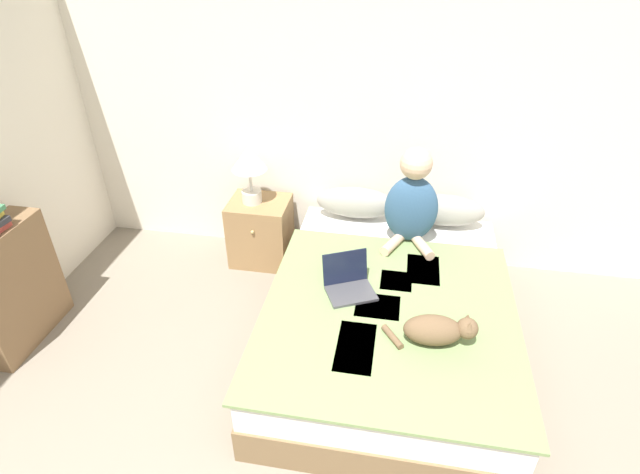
{
  "coord_description": "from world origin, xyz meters",
  "views": [
    {
      "loc": [
        0.15,
        -0.31,
        2.44
      ],
      "look_at": [
        -0.29,
        2.18,
        0.8
      ],
      "focal_mm": 28.0,
      "sensor_mm": 36.0,
      "label": 1
    }
  ],
  "objects_px": {
    "pillow_near": "(356,203)",
    "pillow_far": "(443,210)",
    "nightstand": "(261,231)",
    "person_sitting": "(412,202)",
    "bed": "(388,319)",
    "table_lamp": "(249,164)",
    "bookshelf": "(11,288)",
    "cat_tabby": "(438,330)",
    "laptop_open": "(349,284)"
  },
  "relations": [
    {
      "from": "person_sitting",
      "to": "bookshelf",
      "type": "xyz_separation_m",
      "value": [
        -2.5,
        -0.97,
        -0.35
      ]
    },
    {
      "from": "bed",
      "to": "pillow_far",
      "type": "xyz_separation_m",
      "value": [
        0.33,
        0.89,
        0.35
      ]
    },
    {
      "from": "nightstand",
      "to": "table_lamp",
      "type": "xyz_separation_m",
      "value": [
        -0.05,
        -0.01,
        0.59
      ]
    },
    {
      "from": "cat_tabby",
      "to": "bookshelf",
      "type": "relative_size",
      "value": 0.63
    },
    {
      "from": "bed",
      "to": "pillow_near",
      "type": "bearing_deg",
      "value": 110.38
    },
    {
      "from": "pillow_near",
      "to": "bookshelf",
      "type": "xyz_separation_m",
      "value": [
        -2.09,
        -1.23,
        -0.16
      ]
    },
    {
      "from": "bed",
      "to": "person_sitting",
      "type": "xyz_separation_m",
      "value": [
        0.09,
        0.62,
        0.54
      ]
    },
    {
      "from": "table_lamp",
      "to": "cat_tabby",
      "type": "bearing_deg",
      "value": -40.62
    },
    {
      "from": "pillow_far",
      "to": "cat_tabby",
      "type": "relative_size",
      "value": 1.18
    },
    {
      "from": "pillow_far",
      "to": "nightstand",
      "type": "xyz_separation_m",
      "value": [
        -1.42,
        -0.07,
        -0.3
      ]
    },
    {
      "from": "pillow_far",
      "to": "laptop_open",
      "type": "bearing_deg",
      "value": -122.96
    },
    {
      "from": "cat_tabby",
      "to": "nightstand",
      "type": "xyz_separation_m",
      "value": [
        -1.36,
        1.21,
        -0.27
      ]
    },
    {
      "from": "bed",
      "to": "nightstand",
      "type": "height_order",
      "value": "nightstand"
    },
    {
      "from": "bookshelf",
      "to": "person_sitting",
      "type": "bearing_deg",
      "value": 21.15
    },
    {
      "from": "pillow_far",
      "to": "nightstand",
      "type": "distance_m",
      "value": 1.45
    },
    {
      "from": "person_sitting",
      "to": "nightstand",
      "type": "relative_size",
      "value": 1.31
    },
    {
      "from": "table_lamp",
      "to": "person_sitting",
      "type": "bearing_deg",
      "value": -8.74
    },
    {
      "from": "bed",
      "to": "person_sitting",
      "type": "height_order",
      "value": "person_sitting"
    },
    {
      "from": "cat_tabby",
      "to": "laptop_open",
      "type": "distance_m",
      "value": 0.65
    },
    {
      "from": "pillow_near",
      "to": "table_lamp",
      "type": "xyz_separation_m",
      "value": [
        -0.81,
        -0.08,
        0.29
      ]
    },
    {
      "from": "person_sitting",
      "to": "laptop_open",
      "type": "height_order",
      "value": "person_sitting"
    },
    {
      "from": "table_lamp",
      "to": "bookshelf",
      "type": "height_order",
      "value": "table_lamp"
    },
    {
      "from": "pillow_far",
      "to": "person_sitting",
      "type": "relative_size",
      "value": 0.86
    },
    {
      "from": "bed",
      "to": "table_lamp",
      "type": "distance_m",
      "value": 1.54
    },
    {
      "from": "person_sitting",
      "to": "bookshelf",
      "type": "relative_size",
      "value": 0.85
    },
    {
      "from": "cat_tabby",
      "to": "laptop_open",
      "type": "bearing_deg",
      "value": 140.21
    },
    {
      "from": "bed",
      "to": "pillow_near",
      "type": "relative_size",
      "value": 3.32
    },
    {
      "from": "pillow_far",
      "to": "pillow_near",
      "type": "bearing_deg",
      "value": 180.0
    },
    {
      "from": "bed",
      "to": "pillow_near",
      "type": "xyz_separation_m",
      "value": [
        -0.33,
        0.89,
        0.35
      ]
    },
    {
      "from": "bed",
      "to": "laptop_open",
      "type": "distance_m",
      "value": 0.38
    },
    {
      "from": "bed",
      "to": "person_sitting",
      "type": "distance_m",
      "value": 0.83
    },
    {
      "from": "bookshelf",
      "to": "nightstand",
      "type": "bearing_deg",
      "value": 41.16
    },
    {
      "from": "cat_tabby",
      "to": "laptop_open",
      "type": "relative_size",
      "value": 1.39
    },
    {
      "from": "nightstand",
      "to": "table_lamp",
      "type": "height_order",
      "value": "table_lamp"
    },
    {
      "from": "pillow_far",
      "to": "person_sitting",
      "type": "xyz_separation_m",
      "value": [
        -0.24,
        -0.26,
        0.19
      ]
    },
    {
      "from": "person_sitting",
      "to": "table_lamp",
      "type": "height_order",
      "value": "person_sitting"
    },
    {
      "from": "pillow_near",
      "to": "pillow_far",
      "type": "relative_size",
      "value": 1.0
    },
    {
      "from": "laptop_open",
      "to": "table_lamp",
      "type": "distance_m",
      "value": 1.27
    },
    {
      "from": "bed",
      "to": "nightstand",
      "type": "relative_size",
      "value": 3.75
    },
    {
      "from": "cat_tabby",
      "to": "nightstand",
      "type": "bearing_deg",
      "value": 132.89
    },
    {
      "from": "nightstand",
      "to": "bookshelf",
      "type": "distance_m",
      "value": 1.77
    },
    {
      "from": "laptop_open",
      "to": "bed",
      "type": "bearing_deg",
      "value": -19.46
    },
    {
      "from": "bed",
      "to": "table_lamp",
      "type": "height_order",
      "value": "table_lamp"
    },
    {
      "from": "table_lamp",
      "to": "bookshelf",
      "type": "xyz_separation_m",
      "value": [
        -1.28,
        -1.16,
        -0.45
      ]
    },
    {
      "from": "pillow_near",
      "to": "laptop_open",
      "type": "distance_m",
      "value": 0.92
    },
    {
      "from": "pillow_near",
      "to": "table_lamp",
      "type": "bearing_deg",
      "value": -174.6
    },
    {
      "from": "cat_tabby",
      "to": "table_lamp",
      "type": "bearing_deg",
      "value": 134.03
    },
    {
      "from": "pillow_far",
      "to": "cat_tabby",
      "type": "distance_m",
      "value": 1.28
    },
    {
      "from": "pillow_near",
      "to": "person_sitting",
      "type": "distance_m",
      "value": 0.53
    },
    {
      "from": "pillow_near",
      "to": "cat_tabby",
      "type": "bearing_deg",
      "value": -64.99
    }
  ]
}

